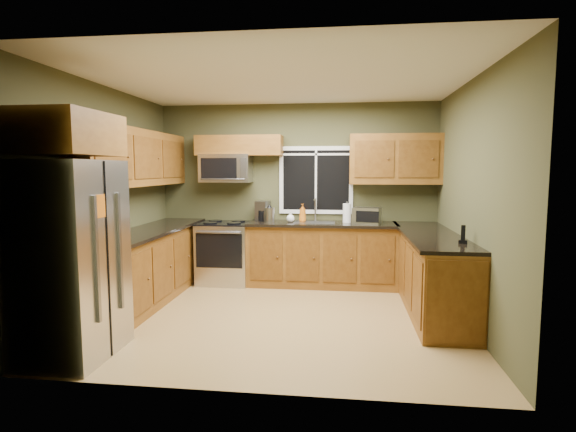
% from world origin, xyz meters
% --- Properties ---
extents(floor, '(4.20, 4.20, 0.00)m').
position_xyz_m(floor, '(0.00, 0.00, 0.00)').
color(floor, '#A17C47').
rests_on(floor, ground).
extents(ceiling, '(4.20, 4.20, 0.00)m').
position_xyz_m(ceiling, '(0.00, 0.00, 2.70)').
color(ceiling, white).
rests_on(ceiling, back_wall).
extents(back_wall, '(4.20, 0.00, 4.20)m').
position_xyz_m(back_wall, '(0.00, 1.80, 1.35)').
color(back_wall, '#404024').
rests_on(back_wall, ground).
extents(front_wall, '(4.20, 0.00, 4.20)m').
position_xyz_m(front_wall, '(0.00, -1.80, 1.35)').
color(front_wall, '#404024').
rests_on(front_wall, ground).
extents(left_wall, '(0.00, 3.60, 3.60)m').
position_xyz_m(left_wall, '(-2.10, 0.00, 1.35)').
color(left_wall, '#404024').
rests_on(left_wall, ground).
extents(right_wall, '(0.00, 3.60, 3.60)m').
position_xyz_m(right_wall, '(2.10, 0.00, 1.35)').
color(right_wall, '#404024').
rests_on(right_wall, ground).
extents(window, '(1.12, 0.03, 1.02)m').
position_xyz_m(window, '(0.30, 1.78, 1.55)').
color(window, white).
rests_on(window, back_wall).
extents(base_cabinets_left, '(0.60, 2.65, 0.90)m').
position_xyz_m(base_cabinets_left, '(-1.80, 0.48, 0.45)').
color(base_cabinets_left, brown).
rests_on(base_cabinets_left, ground).
extents(countertop_left, '(0.65, 2.65, 0.04)m').
position_xyz_m(countertop_left, '(-1.78, 0.48, 0.92)').
color(countertop_left, black).
rests_on(countertop_left, base_cabinets_left).
extents(base_cabinets_back, '(2.17, 0.60, 0.90)m').
position_xyz_m(base_cabinets_back, '(0.42, 1.50, 0.45)').
color(base_cabinets_back, brown).
rests_on(base_cabinets_back, ground).
extents(countertop_back, '(2.17, 0.65, 0.04)m').
position_xyz_m(countertop_back, '(0.42, 1.48, 0.92)').
color(countertop_back, black).
rests_on(countertop_back, base_cabinets_back).
extents(base_cabinets_peninsula, '(0.60, 2.52, 0.90)m').
position_xyz_m(base_cabinets_peninsula, '(1.80, 0.54, 0.45)').
color(base_cabinets_peninsula, brown).
rests_on(base_cabinets_peninsula, ground).
extents(countertop_peninsula, '(0.65, 2.50, 0.04)m').
position_xyz_m(countertop_peninsula, '(1.78, 0.55, 0.92)').
color(countertop_peninsula, black).
rests_on(countertop_peninsula, base_cabinets_peninsula).
extents(upper_cabinets_left, '(0.33, 2.65, 0.72)m').
position_xyz_m(upper_cabinets_left, '(-1.94, 0.48, 1.86)').
color(upper_cabinets_left, brown).
rests_on(upper_cabinets_left, left_wall).
extents(upper_cabinets_back_left, '(1.30, 0.33, 0.30)m').
position_xyz_m(upper_cabinets_back_left, '(-0.85, 1.64, 2.07)').
color(upper_cabinets_back_left, brown).
rests_on(upper_cabinets_back_left, back_wall).
extents(upper_cabinets_back_right, '(1.30, 0.33, 0.72)m').
position_xyz_m(upper_cabinets_back_right, '(1.45, 1.64, 1.86)').
color(upper_cabinets_back_right, brown).
rests_on(upper_cabinets_back_right, back_wall).
extents(upper_cabinet_over_fridge, '(0.72, 0.90, 0.38)m').
position_xyz_m(upper_cabinet_over_fridge, '(-1.74, -1.30, 2.03)').
color(upper_cabinet_over_fridge, brown).
rests_on(upper_cabinet_over_fridge, left_wall).
extents(refrigerator, '(0.74, 0.90, 1.80)m').
position_xyz_m(refrigerator, '(-1.74, -1.30, 0.90)').
color(refrigerator, '#B7B7BC').
rests_on(refrigerator, ground).
extents(range, '(0.76, 0.69, 0.94)m').
position_xyz_m(range, '(-1.05, 1.47, 0.47)').
color(range, '#B7B7BC').
rests_on(range, ground).
extents(microwave, '(0.76, 0.41, 0.42)m').
position_xyz_m(microwave, '(-1.05, 1.61, 1.73)').
color(microwave, '#B7B7BC').
rests_on(microwave, back_wall).
extents(sink, '(0.60, 0.42, 0.36)m').
position_xyz_m(sink, '(0.30, 1.49, 0.95)').
color(sink, slate).
rests_on(sink, countertop_back).
extents(toaster_oven, '(0.43, 0.37, 0.24)m').
position_xyz_m(toaster_oven, '(1.05, 1.40, 1.06)').
color(toaster_oven, '#B7B7BC').
rests_on(toaster_oven, countertop_back).
extents(coffee_maker, '(0.22, 0.27, 0.30)m').
position_xyz_m(coffee_maker, '(-0.50, 1.64, 1.08)').
color(coffee_maker, slate).
rests_on(coffee_maker, countertop_back).
extents(kettle, '(0.15, 0.15, 0.26)m').
position_xyz_m(kettle, '(-0.36, 1.44, 1.06)').
color(kettle, '#B7B7BC').
rests_on(kettle, countertop_back).
extents(paper_towel_roll, '(0.15, 0.15, 0.31)m').
position_xyz_m(paper_towel_roll, '(0.77, 1.55, 1.08)').
color(paper_towel_roll, white).
rests_on(paper_towel_roll, countertop_back).
extents(soap_bottle_a, '(0.13, 0.13, 0.27)m').
position_xyz_m(soap_bottle_a, '(0.12, 1.55, 1.07)').
color(soap_bottle_a, '#C46112').
rests_on(soap_bottle_a, countertop_back).
extents(soap_bottle_c, '(0.15, 0.15, 0.15)m').
position_xyz_m(soap_bottle_c, '(-0.06, 1.50, 1.02)').
color(soap_bottle_c, white).
rests_on(soap_bottle_c, countertop_back).
extents(cordless_phone, '(0.11, 0.11, 0.19)m').
position_xyz_m(cordless_phone, '(1.98, -0.17, 1.00)').
color(cordless_phone, black).
rests_on(cordless_phone, countertop_peninsula).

